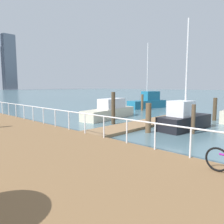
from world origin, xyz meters
The scene contains 12 objects.
ground_plane centered at (0.00, 20.00, 0.00)m, with size 300.00×300.00×0.00m, color slate.
floating_dock centered at (2.99, 8.39, 0.09)m, with size 12.98×2.00×0.18m, color #93704C.
boardwalk_railing centered at (-3.15, 7.84, 1.22)m, with size 0.06×25.79×1.08m.
dock_piling_0 centered at (2.46, 4.46, 0.89)m, with size 0.24×0.24×1.79m, color brown.
dock_piling_1 centered at (8.77, 5.35, 0.95)m, with size 0.31×0.31×1.90m, color #473826.
dock_piling_2 centered at (1.57, 10.25, 1.22)m, with size 0.29×0.29×2.43m, color #473826.
dock_piling_3 centered at (10.66, 14.15, 0.95)m, with size 0.28×0.28×1.89m, color brown.
dock_piling_4 centered at (0.86, 6.60, 0.92)m, with size 0.34×0.34×1.84m, color brown.
moored_boat_0 centered at (13.52, 15.32, 0.83)m, with size 5.49×2.87×8.26m.
moored_boat_1 centered at (3.36, 5.47, 0.72)m, with size 4.41×1.97×7.17m.
moored_boat_4 centered at (3.69, 12.66, 0.66)m, with size 6.45×2.50×1.75m.
skyline_tower_7 centered at (59.31, 175.69, 20.85)m, with size 9.00×6.56×41.71m, color slate.
Camera 1 is at (-10.35, -1.01, 2.89)m, focal length 35.15 mm.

